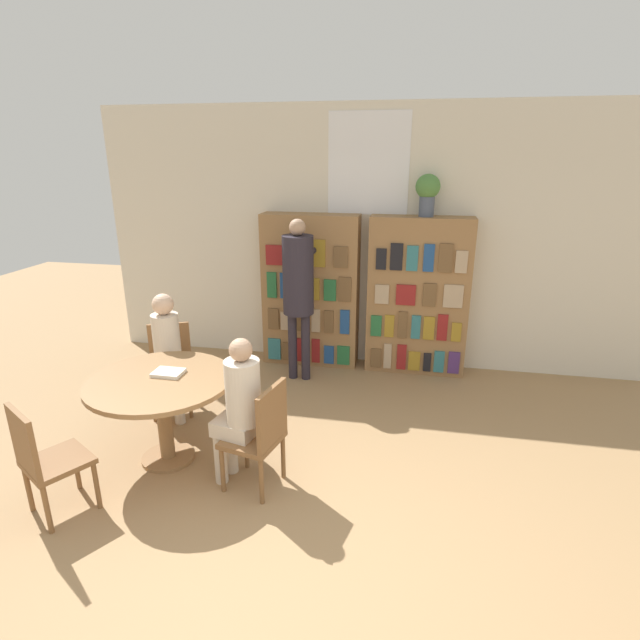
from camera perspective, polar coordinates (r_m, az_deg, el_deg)
The scene contains 13 objects.
ground_plane at distance 3.34m, azimuth -3.22°, elevation -29.24°, with size 16.00×16.00×0.00m, color #9E7A51.
wall_back at distance 5.91m, azimuth 5.33°, elevation 9.13°, with size 6.40×0.07×3.00m.
bookshelf_left at distance 5.95m, azimuth -1.08°, elevation 3.31°, with size 1.13×0.34×1.81m.
bookshelf_right at distance 5.82m, azimuth 11.10°, elevation 2.61°, with size 1.13×0.34×1.81m.
flower_vase at distance 5.62m, azimuth 12.20°, elevation 14.19°, with size 0.26×0.26×0.45m.
reading_table at distance 4.29m, azimuth -17.68°, elevation -7.95°, with size 1.17×1.17×0.75m.
chair_near_camera at distance 4.05m, azimuth -29.01°, elevation -13.53°, with size 0.55×0.55×0.87m.
chair_left_side at distance 5.19m, azimuth -16.69°, elevation -4.82°, with size 0.53×0.53×0.87m.
chair_far_side at distance 3.86m, azimuth -6.78°, elevation -12.66°, with size 0.48×0.48×0.87m.
seated_reader_left at distance 4.94m, azimuth -17.07°, elevation -3.28°, with size 0.36×0.40×1.24m.
seated_reader_right at distance 3.84m, azimuth -9.24°, elevation -9.44°, with size 0.40×0.33×1.21m.
librarian_standing at distance 5.42m, azimuth -2.48°, elevation 4.30°, with size 0.34×0.61×1.82m.
open_book_on_table at distance 4.28m, azimuth -16.95°, elevation -5.79°, with size 0.24×0.18×0.03m.
Camera 1 is at (0.59, -2.16, 2.48)m, focal length 28.00 mm.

